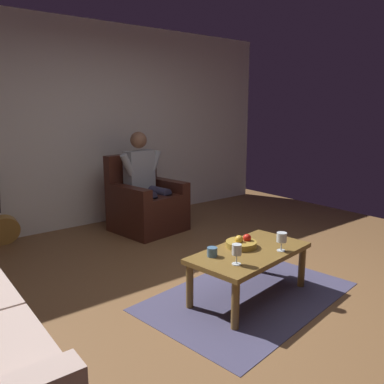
% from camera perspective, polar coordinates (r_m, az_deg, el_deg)
% --- Properties ---
extents(ground_plane, '(6.78, 6.78, 0.00)m').
position_cam_1_polar(ground_plane, '(3.53, 4.86, -14.39)').
color(ground_plane, brown).
extents(wall_back, '(6.05, 0.06, 2.67)m').
position_cam_1_polar(wall_back, '(5.46, -15.04, 9.23)').
color(wall_back, silver).
rests_on(wall_back, ground).
extents(rug, '(1.91, 1.39, 0.01)m').
position_cam_1_polar(rug, '(3.50, 8.13, -14.61)').
color(rug, '#44415E').
rests_on(rug, ground).
extents(armchair, '(0.89, 0.88, 0.98)m').
position_cam_1_polar(armchair, '(5.16, -6.68, -1.87)').
color(armchair, '#3D1C14').
rests_on(armchair, ground).
extents(person_seated, '(0.66, 0.60, 1.27)m').
position_cam_1_polar(person_seated, '(5.09, -6.82, 1.98)').
color(person_seated, '#9CA3A5').
rests_on(person_seated, ground).
extents(coffee_table, '(1.13, 0.69, 0.41)m').
position_cam_1_polar(coffee_table, '(3.36, 8.31, -9.29)').
color(coffee_table, brown).
rests_on(coffee_table, ground).
extents(guitar, '(0.36, 0.32, 0.96)m').
position_cam_1_polar(guitar, '(5.09, -25.67, -4.58)').
color(guitar, '#B08238').
rests_on(guitar, ground).
extents(wine_glass_near, '(0.07, 0.07, 0.16)m').
position_cam_1_polar(wine_glass_near, '(3.01, 6.48, -8.46)').
color(wine_glass_near, silver).
rests_on(wine_glass_near, coffee_table).
extents(wine_glass_far, '(0.08, 0.08, 0.16)m').
position_cam_1_polar(wine_glass_far, '(3.34, 12.82, -6.55)').
color(wine_glass_far, silver).
rests_on(wine_glass_far, coffee_table).
extents(fruit_bowl, '(0.26, 0.26, 0.11)m').
position_cam_1_polar(fruit_bowl, '(3.40, 7.16, -7.36)').
color(fruit_bowl, olive).
rests_on(fruit_bowl, coffee_table).
extents(candle_jar, '(0.08, 0.08, 0.07)m').
position_cam_1_polar(candle_jar, '(3.17, 2.94, -8.64)').
color(candle_jar, '#44698B').
rests_on(candle_jar, coffee_table).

